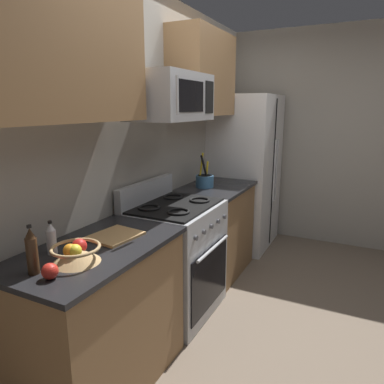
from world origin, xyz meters
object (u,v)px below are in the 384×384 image
(fruit_basket, at_px, (76,253))
(refrigerator, at_px, (245,172))
(utensil_crock, at_px, (205,180))
(cutting_board, at_px, (115,236))
(range_oven, at_px, (176,258))
(apple_loose, at_px, (50,271))
(bottle_soy, at_px, (32,252))
(microwave, at_px, (171,97))
(bottle_vinegar, at_px, (51,239))

(fruit_basket, bearing_deg, refrigerator, 0.69)
(utensil_crock, distance_m, fruit_basket, 1.88)
(fruit_basket, bearing_deg, cutting_board, 7.75)
(range_oven, bearing_deg, refrigerator, -0.57)
(apple_loose, height_order, bottle_soy, bottle_soy)
(range_oven, xyz_separation_m, utensil_crock, (0.75, 0.08, 0.50))
(utensil_crock, bearing_deg, fruit_basket, -175.94)
(refrigerator, relative_size, utensil_crock, 5.45)
(fruit_basket, bearing_deg, apple_loose, -172.72)
(range_oven, distance_m, cutting_board, 0.87)
(refrigerator, bearing_deg, utensil_crock, 174.29)
(utensil_crock, height_order, bottle_soy, utensil_crock)
(microwave, distance_m, bottle_vinegar, 1.34)
(utensil_crock, bearing_deg, microwave, -175.77)
(refrigerator, bearing_deg, apple_loose, -178.90)
(bottle_soy, relative_size, bottle_vinegar, 1.31)
(fruit_basket, height_order, bottle_vinegar, bottle_vinegar)
(range_oven, relative_size, apple_loose, 14.30)
(bottle_soy, bearing_deg, microwave, -0.48)
(fruit_basket, height_order, cutting_board, fruit_basket)
(microwave, xyz_separation_m, utensil_crock, (0.75, 0.06, -0.77))
(fruit_basket, xyz_separation_m, apple_loose, (-0.19, -0.02, -0.01))
(range_oven, height_order, bottle_soy, bottle_soy)
(apple_loose, distance_m, cutting_board, 0.57)
(range_oven, distance_m, apple_loose, 1.40)
(refrigerator, distance_m, utensil_crock, 0.99)
(apple_loose, bearing_deg, bottle_vinegar, 45.68)
(fruit_basket, relative_size, apple_loose, 3.28)
(refrigerator, bearing_deg, range_oven, 179.43)
(microwave, distance_m, bottle_soy, 1.50)
(range_oven, relative_size, refrigerator, 0.60)
(microwave, height_order, utensil_crock, microwave)
(bottle_vinegar, bearing_deg, cutting_board, -22.39)
(utensil_crock, xyz_separation_m, bottle_vinegar, (-1.85, 0.06, 0.02))
(cutting_board, bearing_deg, bottle_vinegar, 157.61)
(range_oven, bearing_deg, apple_loose, -176.70)
(microwave, bearing_deg, cutting_board, -177.94)
(microwave, height_order, apple_loose, microwave)
(range_oven, distance_m, bottle_soy, 1.42)
(refrigerator, xyz_separation_m, microwave, (-1.73, 0.04, 0.84))
(bottle_vinegar, bearing_deg, fruit_basket, -97.13)
(microwave, bearing_deg, bottle_vinegar, 173.95)
(cutting_board, xyz_separation_m, bottle_soy, (-0.56, 0.04, 0.10))
(range_oven, height_order, refrigerator, refrigerator)
(utensil_crock, xyz_separation_m, fruit_basket, (-1.87, -0.13, -0.02))
(refrigerator, xyz_separation_m, cutting_board, (-2.48, 0.02, 0.01))
(cutting_board, bearing_deg, refrigerator, -0.38)
(bottle_soy, bearing_deg, refrigerator, -1.02)
(refrigerator, distance_m, bottle_soy, 3.04)
(apple_loose, relative_size, cutting_board, 0.27)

